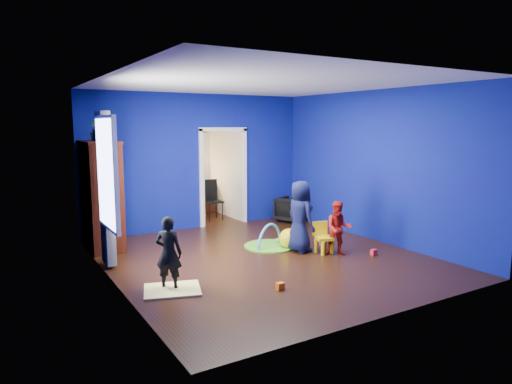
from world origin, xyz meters
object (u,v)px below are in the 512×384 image
kid_chair (324,239)px  study_desk (197,199)px  toddler_red (338,228)px  folding_chair (213,201)px  child_navy (300,216)px  play_mat (270,246)px  child_black (169,253)px  hopper_ball (289,239)px  armchair (292,209)px  tv_armoire (101,195)px  vase (102,135)px  crt_tv (103,193)px

kid_chair → study_desk: (-0.45, 4.53, 0.12)m
toddler_red → folding_chair: 3.82m
child_navy → play_mat: 0.87m
child_navy → play_mat: size_ratio=1.34×
child_black → hopper_ball: child_black is taller
armchair → tv_armoire: size_ratio=0.32×
study_desk → folding_chair: (0.00, -0.96, 0.09)m
folding_chair → tv_armoire: bearing=-156.1°
armchair → vase: size_ratio=3.08×
study_desk → folding_chair: bearing=-90.0°
vase → kid_chair: bearing=-32.0°
armchair → folding_chair: bearing=31.7°
study_desk → tv_armoire: bearing=-141.9°
child_black → toddler_red: (3.10, 0.09, -0.04)m
child_black → tv_armoire: bearing=-42.8°
child_navy → vase: 3.71m
crt_tv → play_mat: crt_tv is taller
folding_chair → play_mat: bearing=-92.9°
child_black → study_desk: size_ratio=1.16×
vase → play_mat: vase is taller
armchair → folding_chair: 1.87m
study_desk → crt_tv: bearing=-141.5°
play_mat → folding_chair: folding_chair is taller
tv_armoire → vase: bearing=-90.0°
child_black → hopper_ball: 2.76m
hopper_ball → study_desk: 3.97m
vase → crt_tv: (0.04, 0.30, -1.04)m
toddler_red → play_mat: size_ratio=0.99×
vase → play_mat: (2.66, -1.18, -2.05)m
hopper_ball → kid_chair: 0.67m
play_mat → study_desk: bearing=87.8°
vase → crt_tv: vase is taller
child_black → study_desk: (2.50, 4.82, -0.13)m
armchair → child_black: bearing=102.5°
tv_armoire → hopper_ball: (2.91, -1.76, -0.79)m
tv_armoire → study_desk: bearing=38.1°
toddler_red → study_desk: bearing=129.1°
child_black → toddler_red: bearing=-137.7°
toddler_red → kid_chair: bearing=158.7°
armchair → tv_armoire: bearing=69.8°
toddler_red → tv_armoire: 4.27m
child_navy → crt_tv: 3.57m
toddler_red → tv_armoire: size_ratio=0.48×
kid_chair → study_desk: 4.56m
tv_armoire → kid_chair: bearing=-35.6°
crt_tv → kid_chair: (3.21, -2.33, -0.77)m
toddler_red → folding_chair: size_ratio=1.02×
child_navy → toddler_red: bearing=-141.2°
hopper_ball → kid_chair: size_ratio=0.74×
armchair → hopper_ball: 2.36m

